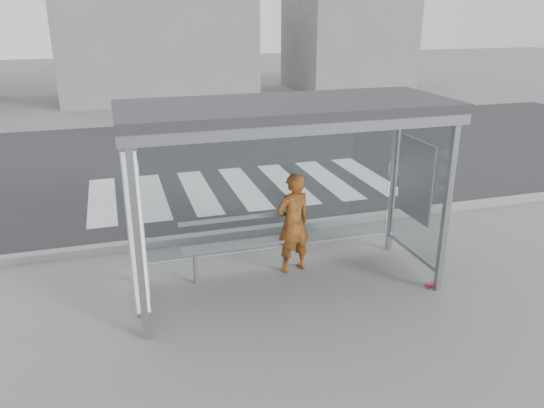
{
  "coord_description": "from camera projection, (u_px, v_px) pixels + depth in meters",
  "views": [
    {
      "loc": [
        -2.13,
        -6.31,
        3.72
      ],
      "look_at": [
        -0.15,
        0.2,
        1.2
      ],
      "focal_mm": 35.0,
      "sensor_mm": 36.0,
      "label": 1
    }
  ],
  "objects": [
    {
      "name": "building_center",
      "position": [
        155.0,
        39.0,
        22.82
      ],
      "size": [
        8.0,
        5.0,
        5.0
      ],
      "primitive_type": "cube",
      "color": "slate",
      "rests_on": "ground"
    },
    {
      "name": "road",
      "position": [
        202.0,
        160.0,
        13.81
      ],
      "size": [
        30.0,
        10.0,
        0.01
      ],
      "primitive_type": "cube",
      "color": "#262628",
      "rests_on": "ground"
    },
    {
      "name": "ground",
      "position": [
        286.0,
        287.0,
        7.54
      ],
      "size": [
        80.0,
        80.0,
        0.0
      ],
      "primitive_type": "plane",
      "color": "slate",
      "rests_on": "ground"
    },
    {
      "name": "building_right",
      "position": [
        348.0,
        13.0,
        24.93
      ],
      "size": [
        5.0,
        5.0,
        7.0
      ],
      "primitive_type": "cube",
      "color": "slate",
      "rests_on": "ground"
    },
    {
      "name": "bus_shelter",
      "position": [
        259.0,
        152.0,
        6.8
      ],
      "size": [
        4.25,
        1.65,
        2.62
      ],
      "color": "gray",
      "rests_on": "ground"
    },
    {
      "name": "soda_can",
      "position": [
        430.0,
        285.0,
        7.51
      ],
      "size": [
        0.14,
        0.12,
        0.07
      ],
      "primitive_type": "cylinder",
      "rotation": [
        0.0,
        1.57,
        0.43
      ],
      "color": "#C03849",
      "rests_on": "ground"
    },
    {
      "name": "bench",
      "position": [
        240.0,
        243.0,
        7.65
      ],
      "size": [
        1.71,
        0.31,
        0.89
      ],
      "color": "gray",
      "rests_on": "ground"
    },
    {
      "name": "crosswalk",
      "position": [
        244.0,
        187.0,
        11.71
      ],
      "size": [
        6.55,
        3.0,
        0.0
      ],
      "color": "silver",
      "rests_on": "ground"
    },
    {
      "name": "person",
      "position": [
        293.0,
        223.0,
        7.76
      ],
      "size": [
        0.62,
        0.48,
        1.52
      ],
      "primitive_type": "imported",
      "rotation": [
        0.0,
        0.0,
        3.37
      ],
      "color": "orange",
      "rests_on": "ground"
    },
    {
      "name": "curb",
      "position": [
        251.0,
        231.0,
        9.26
      ],
      "size": [
        30.0,
        0.18,
        0.12
      ],
      "primitive_type": "cube",
      "color": "gray",
      "rests_on": "ground"
    }
  ]
}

